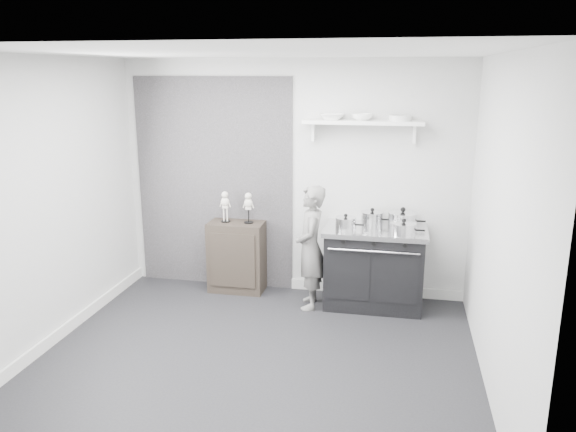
# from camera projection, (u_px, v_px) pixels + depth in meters

# --- Properties ---
(ground) EXTENTS (4.00, 4.00, 0.00)m
(ground) POSITION_uv_depth(u_px,v_px,m) (255.00, 360.00, 5.12)
(ground) COLOR black
(ground) RESTS_ON ground
(room_shell) EXTENTS (4.02, 3.62, 2.71)m
(room_shell) POSITION_uv_depth(u_px,v_px,m) (247.00, 180.00, 4.87)
(room_shell) COLOR #B9B9B6
(room_shell) RESTS_ON ground
(wall_shelf) EXTENTS (1.30, 0.26, 0.24)m
(wall_shelf) POSITION_uv_depth(u_px,v_px,m) (363.00, 123.00, 6.06)
(wall_shelf) COLOR white
(wall_shelf) RESTS_ON room_shell
(stove) EXTENTS (1.12, 0.70, 0.90)m
(stove) POSITION_uv_depth(u_px,v_px,m) (374.00, 267.00, 6.22)
(stove) COLOR black
(stove) RESTS_ON ground
(side_cabinet) EXTENTS (0.65, 0.38, 0.84)m
(side_cabinet) POSITION_uv_depth(u_px,v_px,m) (237.00, 256.00, 6.66)
(side_cabinet) COLOR black
(side_cabinet) RESTS_ON ground
(child) EXTENTS (0.40, 0.54, 1.38)m
(child) POSITION_uv_depth(u_px,v_px,m) (311.00, 248.00, 6.12)
(child) COLOR slate
(child) RESTS_ON ground
(pot_front_left) EXTENTS (0.31, 0.23, 0.18)m
(pot_front_left) POSITION_uv_depth(u_px,v_px,m) (346.00, 223.00, 6.04)
(pot_front_left) COLOR silver
(pot_front_left) RESTS_ON stove
(pot_back_left) EXTENTS (0.34, 0.25, 0.19)m
(pot_back_left) POSITION_uv_depth(u_px,v_px,m) (372.00, 218.00, 6.22)
(pot_back_left) COLOR silver
(pot_back_left) RESTS_ON stove
(pot_back_right) EXTENTS (0.41, 0.33, 0.23)m
(pot_back_right) POSITION_uv_depth(u_px,v_px,m) (403.00, 220.00, 6.13)
(pot_back_right) COLOR silver
(pot_back_right) RESTS_ON stove
(pot_front_right) EXTENTS (0.35, 0.26, 0.18)m
(pot_front_right) POSITION_uv_depth(u_px,v_px,m) (404.00, 229.00, 5.84)
(pot_front_right) COLOR silver
(pot_front_right) RESTS_ON stove
(skeleton_full) EXTENTS (0.12, 0.08, 0.42)m
(skeleton_full) POSITION_uv_depth(u_px,v_px,m) (225.00, 204.00, 6.53)
(skeleton_full) COLOR beige
(skeleton_full) RESTS_ON side_cabinet
(skeleton_torso) EXTENTS (0.12, 0.07, 0.42)m
(skeleton_torso) POSITION_uv_depth(u_px,v_px,m) (248.00, 206.00, 6.48)
(skeleton_torso) COLOR beige
(skeleton_torso) RESTS_ON side_cabinet
(bowl_large) EXTENTS (0.27, 0.27, 0.07)m
(bowl_large) POSITION_uv_depth(u_px,v_px,m) (332.00, 117.00, 6.10)
(bowl_large) COLOR white
(bowl_large) RESTS_ON wall_shelf
(bowl_small) EXTENTS (0.23, 0.23, 0.07)m
(bowl_small) POSITION_uv_depth(u_px,v_px,m) (362.00, 117.00, 6.04)
(bowl_small) COLOR white
(bowl_small) RESTS_ON wall_shelf
(plate_stack) EXTENTS (0.24, 0.24, 0.06)m
(plate_stack) POSITION_uv_depth(u_px,v_px,m) (400.00, 118.00, 5.96)
(plate_stack) COLOR silver
(plate_stack) RESTS_ON wall_shelf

